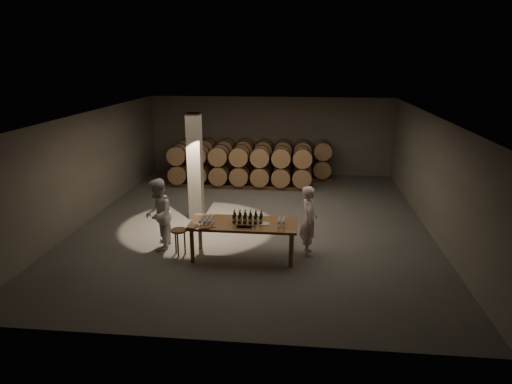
# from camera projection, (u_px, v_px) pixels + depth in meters

# --- Properties ---
(room) EXTENTS (12.00, 12.00, 12.00)m
(room) POSITION_uv_depth(u_px,v_px,m) (195.00, 167.00, 13.59)
(room) COLOR #575552
(room) RESTS_ON ground
(tasting_table) EXTENTS (2.60, 1.10, 0.90)m
(tasting_table) POSITION_uv_depth(u_px,v_px,m) (243.00, 227.00, 11.07)
(tasting_table) COLOR brown
(tasting_table) RESTS_ON ground
(barrel_stack_back) EXTENTS (6.26, 0.95, 1.57)m
(barrel_stack_back) POSITION_uv_depth(u_px,v_px,m) (254.00, 158.00, 18.46)
(barrel_stack_back) COLOR brown
(barrel_stack_back) RESTS_ON ground
(barrel_stack_front) EXTENTS (5.48, 0.95, 1.57)m
(barrel_stack_front) POSITION_uv_depth(u_px,v_px,m) (240.00, 165.00, 17.16)
(barrel_stack_front) COLOR brown
(barrel_stack_front) RESTS_ON ground
(bottle_cluster) EXTENTS (0.73, 0.23, 0.30)m
(bottle_cluster) POSITION_uv_depth(u_px,v_px,m) (248.00, 218.00, 11.03)
(bottle_cluster) COLOR black
(bottle_cluster) RESTS_ON tasting_table
(lying_bottles) EXTENTS (0.44, 0.07, 0.07)m
(lying_bottles) POSITION_uv_depth(u_px,v_px,m) (245.00, 226.00, 10.71)
(lying_bottles) COLOR black
(lying_bottles) RESTS_ON tasting_table
(glass_cluster_left) EXTENTS (0.30, 0.52, 0.16)m
(glass_cluster_left) POSITION_uv_depth(u_px,v_px,m) (207.00, 219.00, 10.97)
(glass_cluster_left) COLOR silver
(glass_cluster_left) RESTS_ON tasting_table
(glass_cluster_right) EXTENTS (0.19, 0.41, 0.16)m
(glass_cluster_right) POSITION_uv_depth(u_px,v_px,m) (282.00, 220.00, 10.88)
(glass_cluster_right) COLOR silver
(glass_cluster_right) RESTS_ON tasting_table
(plate) EXTENTS (0.25, 0.25, 0.01)m
(plate) POSITION_uv_depth(u_px,v_px,m) (264.00, 224.00, 10.95)
(plate) COLOR silver
(plate) RESTS_ON tasting_table
(notebook_near) EXTENTS (0.28, 0.25, 0.03)m
(notebook_near) POSITION_uv_depth(u_px,v_px,m) (204.00, 227.00, 10.70)
(notebook_near) COLOR brown
(notebook_near) RESTS_ON tasting_table
(notebook_corner) EXTENTS (0.25, 0.29, 0.02)m
(notebook_corner) POSITION_uv_depth(u_px,v_px,m) (192.00, 227.00, 10.76)
(notebook_corner) COLOR brown
(notebook_corner) RESTS_ON tasting_table
(pen) EXTENTS (0.14, 0.01, 0.01)m
(pen) POSITION_uv_depth(u_px,v_px,m) (212.00, 227.00, 10.73)
(pen) COLOR black
(pen) RESTS_ON tasting_table
(stool) EXTENTS (0.40, 0.40, 0.67)m
(stool) POSITION_uv_depth(u_px,v_px,m) (179.00, 234.00, 11.28)
(stool) COLOR brown
(stool) RESTS_ON ground
(person_man) EXTENTS (0.51, 0.70, 1.76)m
(person_man) POSITION_uv_depth(u_px,v_px,m) (309.00, 221.00, 11.24)
(person_man) COLOR white
(person_man) RESTS_ON ground
(person_woman) EXTENTS (0.78, 0.96, 1.85)m
(person_woman) POSITION_uv_depth(u_px,v_px,m) (158.00, 214.00, 11.55)
(person_woman) COLOR silver
(person_woman) RESTS_ON ground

